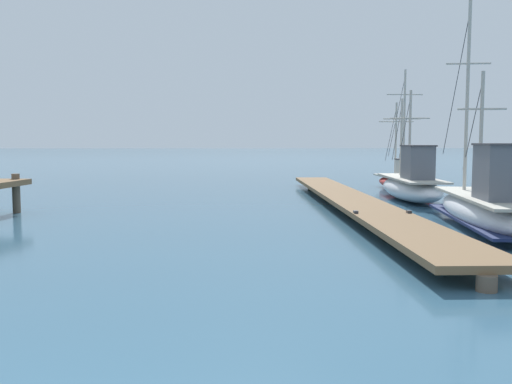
# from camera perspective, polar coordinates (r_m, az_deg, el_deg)

# --- Properties ---
(floating_dock) EXTENTS (2.01, 24.20, 0.53)m
(floating_dock) POSITION_cam_1_polar(r_m,az_deg,el_deg) (21.95, 9.51, -0.76)
(floating_dock) COLOR brown
(floating_dock) RESTS_ON ground
(fishing_boat_0) EXTENTS (2.15, 7.27, 6.34)m
(fishing_boat_0) POSITION_cam_1_polar(r_m,az_deg,el_deg) (30.85, 14.81, 1.16)
(fishing_boat_0) COLOR #AD2823
(fishing_boat_0) RESTS_ON ground
(fishing_boat_1) EXTENTS (2.65, 9.21, 7.21)m
(fishing_boat_1) POSITION_cam_1_polar(r_m,az_deg,el_deg) (18.05, 21.92, -1.27)
(fishing_boat_1) COLOR silver
(fishing_boat_1) RESTS_ON ground
(fishing_boat_2) EXTENTS (2.35, 7.38, 4.82)m
(fishing_boat_2) POSITION_cam_1_polar(r_m,az_deg,el_deg) (25.58, 15.37, 0.77)
(fishing_boat_2) COLOR silver
(fishing_boat_2) RESTS_ON ground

